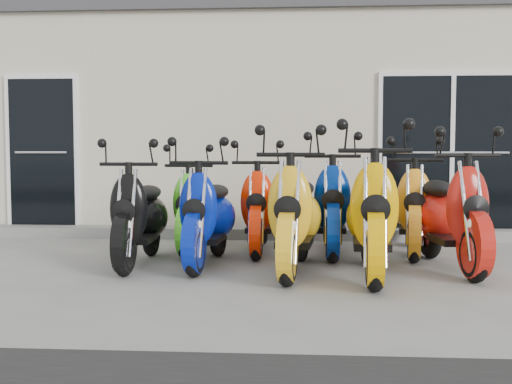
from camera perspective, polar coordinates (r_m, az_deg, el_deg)
ground at (r=7.00m, az=-0.34°, el=-6.48°), size 80.00×80.00×0.00m
building at (r=12.08m, az=1.52°, el=5.55°), size 14.00×6.00×3.20m
roof_cap at (r=12.24m, az=1.53°, el=13.44°), size 14.20×6.20×0.16m
front_step at (r=8.98m, az=0.63°, el=-3.67°), size 14.00×0.40×0.15m
door_left at (r=9.77m, az=-18.45°, el=3.72°), size 1.07×0.08×2.22m
door_right at (r=9.27m, az=16.99°, el=3.75°), size 2.02×0.08×2.22m
scooter_front_black at (r=7.01m, az=-10.35°, el=-0.89°), size 0.70×1.86×1.37m
scooter_front_blue at (r=6.88m, az=-4.32°, el=-0.86°), size 0.80×1.91×1.38m
scooter_front_orange_a at (r=6.49m, az=3.52°, el=-0.67°), size 0.92×2.08×1.49m
scooter_front_orange_b at (r=6.39m, az=10.27°, el=-0.58°), size 0.89×2.13×1.54m
scooter_front_red at (r=6.96m, az=16.88°, el=-0.57°), size 0.96×2.07×1.48m
scooter_back_green at (r=7.90m, az=-5.36°, el=-0.49°), size 0.72×1.80×1.31m
scooter_back_red at (r=7.78m, az=0.32°, el=-0.38°), size 0.67×1.84×1.36m
scooter_back_blue at (r=7.70m, az=6.68°, el=-0.09°), size 0.74×1.98×1.45m
scooter_back_yellow at (r=7.85m, az=13.82°, el=-0.30°), size 0.96×1.98×1.40m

